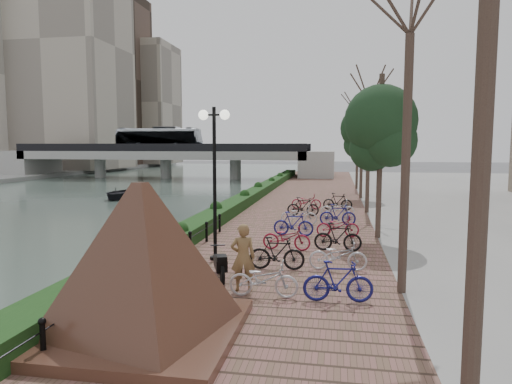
% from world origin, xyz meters
% --- Properties ---
extents(ground, '(220.00, 220.00, 0.00)m').
position_xyz_m(ground, '(0.00, 0.00, 0.00)').
color(ground, '#59595B').
rests_on(ground, ground).
extents(river_water, '(30.00, 130.00, 0.02)m').
position_xyz_m(river_water, '(-15.00, 25.00, 0.01)').
color(river_water, '#495B52').
rests_on(river_water, ground).
extents(promenade, '(8.00, 75.00, 0.50)m').
position_xyz_m(promenade, '(4.00, 17.50, 0.25)').
color(promenade, brown).
rests_on(promenade, ground).
extents(hedge, '(1.10, 56.00, 0.60)m').
position_xyz_m(hedge, '(0.60, 20.00, 0.80)').
color(hedge, '#143613').
rests_on(hedge, promenade).
extents(chain_fence, '(0.10, 14.10, 0.70)m').
position_xyz_m(chain_fence, '(1.40, 2.00, 0.85)').
color(chain_fence, black).
rests_on(chain_fence, promenade).
extents(granite_monument, '(5.63, 5.63, 3.02)m').
position_xyz_m(granite_monument, '(2.64, -1.66, 2.03)').
color(granite_monument, '#492A1F').
rests_on(granite_monument, promenade).
extents(lamppost, '(1.02, 0.32, 4.93)m').
position_xyz_m(lamppost, '(2.45, 4.39, 4.05)').
color(lamppost, black).
rests_on(lamppost, promenade).
extents(motorcycle, '(0.89, 1.45, 0.86)m').
position_xyz_m(motorcycle, '(3.16, 2.30, 0.93)').
color(motorcycle, black).
rests_on(motorcycle, promenade).
extents(pedestrian, '(0.71, 0.54, 1.74)m').
position_xyz_m(pedestrian, '(4.00, 1.41, 1.37)').
color(pedestrian, brown).
rests_on(pedestrian, promenade).
extents(bicycle_parking, '(2.40, 17.32, 1.00)m').
position_xyz_m(bicycle_parking, '(5.49, 8.83, 0.97)').
color(bicycle_parking, silver).
rests_on(bicycle_parking, promenade).
extents(street_trees, '(3.20, 37.12, 6.80)m').
position_xyz_m(street_trees, '(8.00, 12.68, 3.69)').
color(street_trees, '#33241E').
rests_on(street_trees, promenade).
extents(bridge, '(36.00, 10.77, 6.50)m').
position_xyz_m(bridge, '(-15.17, 45.00, 3.37)').
color(bridge, '#A7A7A2').
rests_on(bridge, ground).
extents(boat, '(3.42, 4.54, 0.89)m').
position_xyz_m(boat, '(-10.32, 23.49, 0.46)').
color(boat, black).
rests_on(boat, river_water).
extents(far_buildings, '(35.00, 38.00, 38.00)m').
position_xyz_m(far_buildings, '(-41.66, 65.91, 16.12)').
color(far_buildings, '#A69A8A').
rests_on(far_buildings, far_bank).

